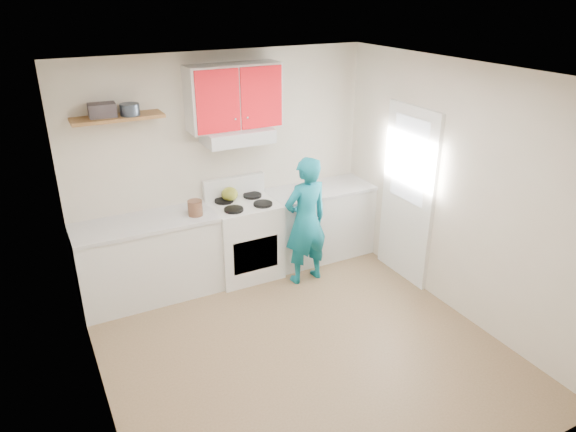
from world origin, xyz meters
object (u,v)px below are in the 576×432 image
kettle (230,194)px  person (306,221)px  tin (130,110)px  crock (195,209)px  stove (245,239)px

kettle → person: person is taller
kettle → person: 0.94m
tin → kettle: 1.50m
crock → kettle: bearing=24.7°
crock → person: (1.17, -0.38, -0.23)m
stove → crock: 0.81m
kettle → crock: (-0.49, -0.23, -0.01)m
stove → tin: tin is taller
tin → crock: 1.24m
kettle → person: (0.68, -0.61, -0.24)m
kettle → stove: bearing=-37.9°
tin → person: size_ratio=0.13×
crock → tin: bearing=158.3°
person → stove: bearing=-42.6°
stove → tin: size_ratio=4.77×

